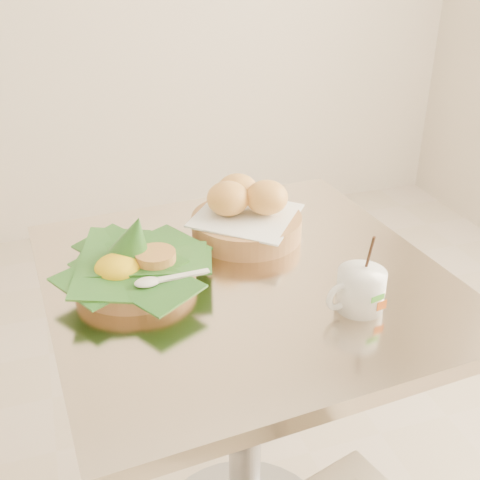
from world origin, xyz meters
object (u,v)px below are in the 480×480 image
object	(u,v)px
bread_basket	(246,214)
coffee_mug	(360,289)
rice_basket	(134,264)
cafe_table	(245,369)

from	to	relation	value
bread_basket	coffee_mug	world-z (taller)	coffee_mug
rice_basket	bread_basket	xyz separation A→B (m)	(0.24, 0.11, 0.01)
cafe_table	coffee_mug	world-z (taller)	coffee_mug
rice_basket	coffee_mug	xyz separation A→B (m)	(0.34, -0.20, 0.00)
cafe_table	bread_basket	distance (m)	0.31
cafe_table	bread_basket	world-z (taller)	bread_basket
cafe_table	coffee_mug	distance (m)	0.33
bread_basket	coffee_mug	size ratio (longest dim) A/B	1.93
cafe_table	coffee_mug	size ratio (longest dim) A/B	5.44
rice_basket	bread_basket	size ratio (longest dim) A/B	1.01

